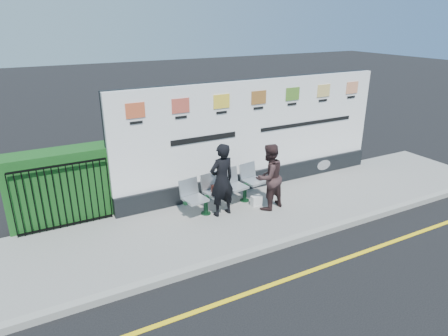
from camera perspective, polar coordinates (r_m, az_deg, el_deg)
name	(u,v)px	position (r m, az deg, el deg)	size (l,w,h in m)	color
ground	(335,263)	(8.57, 15.53, -12.88)	(80.00, 80.00, 0.00)	black
pavement	(266,210)	(10.21, 6.02, -6.03)	(14.00, 3.00, 0.12)	gray
kerb	(304,237)	(9.16, 11.29, -9.64)	(14.00, 0.18, 0.14)	gray
yellow_line	(335,262)	(8.57, 15.53, -12.86)	(14.00, 0.10, 0.01)	yellow
billboard	(256,142)	(11.01, 4.56, 3.68)	(8.00, 0.30, 3.00)	black
hedge	(60,186)	(10.02, -22.44, -2.40)	(2.35, 0.70, 1.70)	#154817
railing	(63,196)	(9.63, -22.05, -3.78)	(2.05, 0.06, 1.54)	black
bench	(226,198)	(10.08, 0.28, -4.29)	(2.35, 0.60, 0.50)	#B0B6BA
woman_left	(222,180)	(9.46, -0.31, -1.73)	(0.66, 0.43, 1.80)	black
woman_right	(269,177)	(9.87, 6.42, -1.27)	(0.82, 0.64, 1.68)	#332122
handbag_brown	(216,188)	(9.77, -1.16, -2.91)	(0.24, 0.10, 0.19)	black
carrier_bag_white	(256,201)	(10.24, 4.64, -4.69)	(0.27, 0.16, 0.27)	silver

